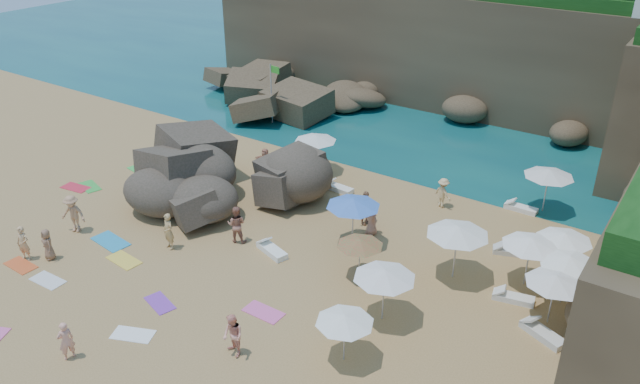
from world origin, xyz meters
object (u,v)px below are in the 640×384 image
Objects in this scene: parasol_1 at (549,173)px; lounger_0 at (338,188)px; parasol_2 at (565,237)px; person_stand_3 at (365,208)px; rock_outcrop at (220,201)px; person_stand_5 at (265,161)px; person_stand_0 at (23,243)px; person_stand_2 at (443,193)px; person_stand_6 at (66,341)px; person_stand_1 at (236,224)px; person_stand_4 at (372,219)px; parasol_0 at (315,138)px; flag_pole at (273,86)px.

parasol_1 is 1.45× the size of lounger_0.
parasol_2 reaches higher than person_stand_3.
person_stand_5 is (-0.16, 4.00, 0.77)m from rock_outcrop.
parasol_1 is 1.50× the size of person_stand_0.
parasol_1 reaches higher than person_stand_5.
person_stand_6 is at bearing 91.94° from person_stand_2.
parasol_1 is 10.72m from lounger_0.
lounger_0 is at bearing 172.31° from parasol_2.
person_stand_6 is (6.99, -2.90, -0.04)m from person_stand_0.
person_stand_1 is 1.14× the size of person_stand_4.
parasol_1 is (14.21, 8.41, 2.13)m from rock_outcrop.
parasol_0 is at bearing 156.05° from lounger_0.
person_stand_1 reaches higher than person_stand_0.
person_stand_1 is at bearing -80.97° from parasol_0.
person_stand_5 reaches higher than rock_outcrop.
person_stand_6 is at bearing -40.55° from person_stand_0.
person_stand_0 is 1.05× the size of person_stand_6.
person_stand_3 is 0.98m from person_stand_4.
person_stand_4 reaches higher than rock_outcrop.
person_stand_2 is at bearing 89.05° from person_stand_4.
person_stand_0 is 19.84m from person_stand_2.
rock_outcrop is 16.80m from parasol_2.
person_stand_2 is (-4.42, -2.45, -1.33)m from parasol_1.
parasol_0 is at bearing 79.20° from person_stand_3.
person_stand_2 is 1.04× the size of person_stand_5.
person_stand_1 is 7.38m from person_stand_5.
flag_pole is 2.33× the size of person_stand_3.
flag_pole is 11.32m from lounger_0.
person_stand_4 is at bearing 177.70° from person_stand_6.
parasol_1 is 1.39× the size of person_stand_3.
rock_outcrop is 4.69× the size of person_stand_2.
parasol_1 reaches higher than person_stand_3.
rock_outcrop is at bearing -109.15° from parasol_0.
person_stand_3 reaches higher than rock_outcrop.
lounger_0 is at bearing -166.43° from person_stand_6.
parasol_0 is 1.55× the size of person_stand_6.
person_stand_2 is at bearing 0.89° from parasol_0.
person_stand_5 is (-4.58, -0.54, 0.63)m from lounger_0.
person_stand_0 is (1.38, -19.55, -1.80)m from flag_pole.
parasol_0 is 7.55m from person_stand_4.
person_stand_6 is at bearing -88.28° from lounger_0.
person_stand_1 is 1.18× the size of person_stand_5.
flag_pole is at bearing 164.68° from person_stand_4.
person_stand_0 is 1.03× the size of person_stand_2.
parasol_2 is at bearing 176.54° from person_stand_2.
person_stand_0 is at bearing -96.15° from person_stand_6.
rock_outcrop is at bearing -60.98° from person_stand_1.
person_stand_6 is (-3.80, -14.02, -0.11)m from person_stand_3.
flag_pole reaches higher than parasol_0.
flag_pole is at bearing -143.15° from person_stand_6.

